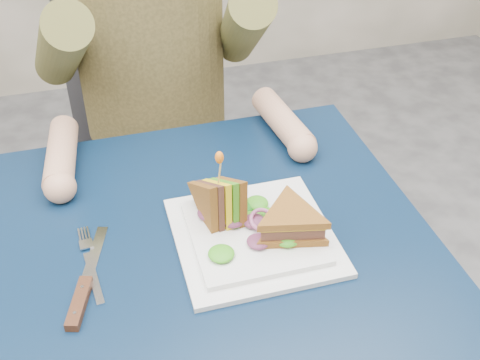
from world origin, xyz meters
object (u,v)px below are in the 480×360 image
object	(u,v)px
chair	(155,128)
fork	(91,265)
diner	(148,11)
knife	(82,293)
plate	(254,235)
table	(213,280)
sandwich_flat	(291,222)
sandwich_upright	(220,202)

from	to	relation	value
chair	fork	bearing A→B (deg)	-106.13
diner	knife	world-z (taller)	diner
plate	knife	xyz separation A→B (m)	(-0.29, -0.05, -0.00)
table	sandwich_flat	xyz separation A→B (m)	(0.13, -0.03, 0.12)
plate	fork	distance (m)	0.27
plate	sandwich_upright	xyz separation A→B (m)	(-0.05, 0.04, 0.05)
table	diner	distance (m)	0.63
fork	chair	bearing A→B (deg)	73.87
chair	fork	distance (m)	0.73
plate	sandwich_flat	xyz separation A→B (m)	(0.05, -0.02, 0.04)
sandwich_upright	sandwich_flat	bearing A→B (deg)	-34.93
table	sandwich_upright	world-z (taller)	sandwich_upright
sandwich_upright	chair	bearing A→B (deg)	92.52
diner	sandwich_flat	bearing A→B (deg)	-77.87
table	plate	size ratio (longest dim) A/B	2.88
diner	sandwich_upright	bearing A→B (deg)	-86.95
diner	knife	bearing A→B (deg)	-108.84
sandwich_upright	fork	world-z (taller)	sandwich_upright
knife	sandwich_upright	bearing A→B (deg)	21.61
plate	knife	world-z (taller)	plate
chair	plate	world-z (taller)	chair
plate	fork	bearing A→B (deg)	178.23
table	sandwich_flat	size ratio (longest dim) A/B	4.66
sandwich_flat	sandwich_upright	world-z (taller)	sandwich_upright
table	fork	world-z (taller)	fork
sandwich_flat	fork	bearing A→B (deg)	174.13
chair	sandwich_flat	xyz separation A→B (m)	(0.13, -0.71, 0.23)
table	sandwich_flat	world-z (taller)	sandwich_flat
sandwich_flat	fork	world-z (taller)	sandwich_flat
plate	knife	bearing A→B (deg)	-170.02
knife	diner	bearing A→B (deg)	71.16
plate	sandwich_flat	distance (m)	0.07
chair	diner	size ratio (longest dim) A/B	1.25
chair	fork	xyz separation A→B (m)	(-0.20, -0.68, 0.19)
chair	knife	xyz separation A→B (m)	(-0.21, -0.73, 0.20)
sandwich_upright	fork	size ratio (longest dim) A/B	0.78
sandwich_upright	fork	bearing A→B (deg)	-170.68
diner	sandwich_flat	world-z (taller)	diner
chair	fork	world-z (taller)	chair
diner	plate	xyz separation A→B (m)	(0.07, -0.57, -0.18)
diner	sandwich_flat	xyz separation A→B (m)	(0.13, -0.60, -0.14)
chair	sandwich_upright	size ratio (longest dim) A/B	6.63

